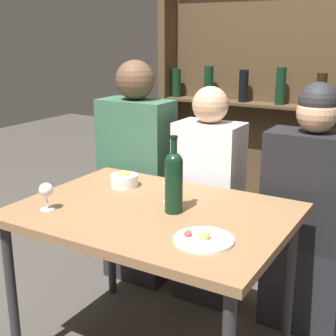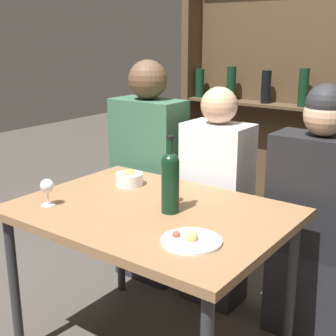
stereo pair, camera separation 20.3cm
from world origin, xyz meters
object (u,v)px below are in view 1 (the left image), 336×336
object	(u,v)px
wine_bottle	(174,179)
seated_person_center	(208,203)
wine_glass_1	(46,191)
food_plate_0	(203,239)
seated_person_right	(308,218)
wine_glass_0	(170,185)
seated_person_left	(137,180)
snack_bowl	(124,180)

from	to	relation	value
wine_bottle	seated_person_center	world-z (taller)	seated_person_center
wine_glass_1	food_plate_0	xyz separation A→B (m)	(0.70, 0.05, -0.07)
seated_person_right	wine_glass_1	bearing A→B (deg)	-137.05
wine_bottle	seated_person_right	xyz separation A→B (m)	(0.42, 0.57, -0.29)
wine_bottle	wine_glass_1	bearing A→B (deg)	-151.98
wine_glass_0	wine_glass_1	size ratio (longest dim) A/B	0.97
seated_person_center	wine_bottle	bearing A→B (deg)	-78.58
seated_person_left	seated_person_right	bearing A→B (deg)	0.00
wine_bottle	wine_glass_1	xyz separation A→B (m)	(-0.47, -0.25, -0.06)
snack_bowl	seated_person_left	xyz separation A→B (m)	(-0.20, 0.40, -0.14)
wine_glass_0	snack_bowl	bearing A→B (deg)	165.22
wine_glass_1	wine_bottle	bearing A→B (deg)	28.02
snack_bowl	seated_person_center	xyz separation A→B (m)	(0.26, 0.40, -0.20)
wine_glass_1	seated_person_center	distance (m)	0.93
seated_person_left	wine_glass_0	bearing A→B (deg)	-43.64
wine_glass_1	seated_person_left	size ratio (longest dim) A/B	0.09
snack_bowl	food_plate_0	bearing A→B (deg)	-31.17
seated_person_right	wine_bottle	bearing A→B (deg)	-125.96
wine_bottle	food_plate_0	world-z (taller)	wine_bottle
wine_bottle	seated_person_right	size ratio (longest dim) A/B	0.26
wine_bottle	seated_person_left	xyz separation A→B (m)	(-0.58, 0.57, -0.25)
food_plate_0	seated_person_center	xyz separation A→B (m)	(-0.35, 0.77, -0.18)
wine_glass_0	food_plate_0	world-z (taller)	wine_glass_0
food_plate_0	seated_person_left	xyz separation A→B (m)	(-0.81, 0.77, -0.12)
food_plate_0	seated_person_right	xyz separation A→B (m)	(0.18, 0.77, -0.15)
wine_glass_0	wine_glass_1	world-z (taller)	wine_glass_1
wine_bottle	wine_glass_0	bearing A→B (deg)	127.02
wine_bottle	snack_bowl	size ratio (longest dim) A/B	2.43
food_plate_0	wine_bottle	bearing A→B (deg)	140.09
seated_person_center	seated_person_right	distance (m)	0.53
wine_bottle	wine_glass_1	world-z (taller)	wine_bottle
wine_glass_1	seated_person_left	bearing A→B (deg)	97.44
wine_glass_1	snack_bowl	bearing A→B (deg)	77.36
wine_glass_1	seated_person_center	world-z (taller)	seated_person_center
seated_person_left	seated_person_right	xyz separation A→B (m)	(0.99, 0.00, -0.03)
wine_glass_1	food_plate_0	bearing A→B (deg)	4.38
seated_person_left	seated_person_center	size ratio (longest dim) A/B	1.10
wine_glass_0	seated_person_right	distance (m)	0.72
seated_person_center	food_plate_0	bearing A→B (deg)	-65.58
wine_bottle	snack_bowl	bearing A→B (deg)	155.29
wine_bottle	food_plate_0	xyz separation A→B (m)	(0.23, -0.20, -0.13)
snack_bowl	seated_person_right	xyz separation A→B (m)	(0.79, 0.40, -0.18)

